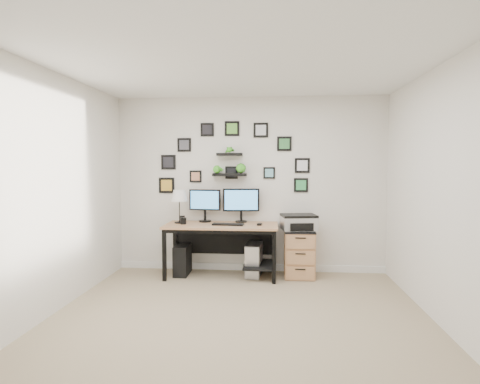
# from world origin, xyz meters

# --- Properties ---
(room) EXTENTS (4.00, 4.00, 4.00)m
(room) POSITION_xyz_m (0.00, 1.98, 0.05)
(room) COLOR tan
(room) RESTS_ON ground
(desk) EXTENTS (1.60, 0.70, 0.75)m
(desk) POSITION_xyz_m (-0.35, 1.67, 0.63)
(desk) COLOR tan
(desk) RESTS_ON ground
(monitor_left) EXTENTS (0.47, 0.20, 0.48)m
(monitor_left) POSITION_xyz_m (-0.66, 1.86, 1.03)
(monitor_left) COLOR black
(monitor_left) RESTS_ON desk
(monitor_right) EXTENTS (0.54, 0.19, 0.50)m
(monitor_right) POSITION_xyz_m (-0.12, 1.87, 1.05)
(monitor_right) COLOR black
(monitor_right) RESTS_ON desk
(keyboard) EXTENTS (0.45, 0.17, 0.02)m
(keyboard) POSITION_xyz_m (-0.29, 1.57, 0.76)
(keyboard) COLOR black
(keyboard) RESTS_ON desk
(mouse) EXTENTS (0.07, 0.10, 0.03)m
(mouse) POSITION_xyz_m (0.16, 1.59, 0.76)
(mouse) COLOR black
(mouse) RESTS_ON desk
(table_lamp) EXTENTS (0.24, 0.24, 0.48)m
(table_lamp) POSITION_xyz_m (-1.01, 1.72, 1.14)
(table_lamp) COLOR black
(table_lamp) RESTS_ON desk
(mug) EXTENTS (0.08, 0.08, 0.09)m
(mug) POSITION_xyz_m (-0.93, 1.61, 0.80)
(mug) COLOR black
(mug) RESTS_ON desk
(pen_cup) EXTENTS (0.07, 0.07, 0.10)m
(pen_cup) POSITION_xyz_m (-0.99, 1.81, 0.80)
(pen_cup) COLOR black
(pen_cup) RESTS_ON desk
(pc_tower_black) EXTENTS (0.19, 0.43, 0.43)m
(pc_tower_black) POSITION_xyz_m (-0.97, 1.68, 0.22)
(pc_tower_black) COLOR black
(pc_tower_black) RESTS_ON ground
(pc_tower_grey) EXTENTS (0.24, 0.48, 0.46)m
(pc_tower_grey) POSITION_xyz_m (0.07, 1.71, 0.23)
(pc_tower_grey) COLOR gray
(pc_tower_grey) RESTS_ON ground
(file_cabinet) EXTENTS (0.43, 0.53, 0.67)m
(file_cabinet) POSITION_xyz_m (0.72, 1.72, 0.34)
(file_cabinet) COLOR tan
(file_cabinet) RESTS_ON ground
(printer) EXTENTS (0.54, 0.45, 0.22)m
(printer) POSITION_xyz_m (0.71, 1.73, 0.78)
(printer) COLOR silver
(printer) RESTS_ON file_cabinet
(wall_decor) EXTENTS (2.27, 0.18, 1.08)m
(wall_decor) POSITION_xyz_m (-0.28, 1.93, 1.66)
(wall_decor) COLOR black
(wall_decor) RESTS_ON ground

